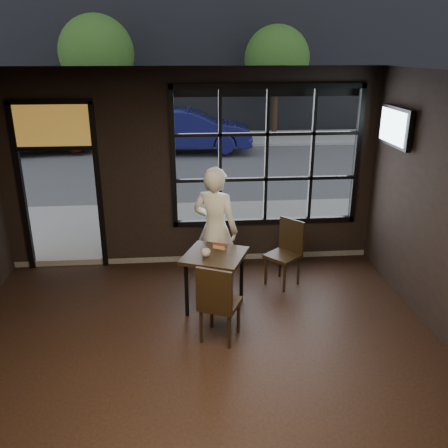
{
  "coord_description": "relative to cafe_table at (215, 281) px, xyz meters",
  "views": [
    {
      "loc": [
        -0.13,
        -3.95,
        3.44
      ],
      "look_at": [
        0.4,
        2.2,
        1.15
      ],
      "focal_mm": 38.0,
      "sensor_mm": 36.0,
      "label": 1
    }
  ],
  "objects": [
    {
      "name": "ceiling",
      "position": [
        -0.25,
        -1.9,
        2.79
      ],
      "size": [
        6.0,
        7.0,
        0.02
      ],
      "primitive_type": "cube",
      "color": "black",
      "rests_on": "ground"
    },
    {
      "name": "window_frame",
      "position": [
        0.95,
        1.6,
        1.38
      ],
      "size": [
        3.06,
        0.12,
        2.28
      ],
      "primitive_type": "cube",
      "color": "black",
      "rests_on": "ground"
    },
    {
      "name": "street_asphalt",
      "position": [
        -0.25,
        22.1,
        -0.44
      ],
      "size": [
        60.0,
        41.0,
        0.04
      ],
      "primitive_type": "cube",
      "color": "#545456",
      "rests_on": "ground"
    },
    {
      "name": "cafe_table",
      "position": [
        0.0,
        0.0,
        0.0
      ],
      "size": [
        1.01,
        1.01,
        0.84
      ],
      "primitive_type": "cube",
      "rotation": [
        0.0,
        0.0,
        -0.39
      ],
      "color": "black",
      "rests_on": "floor"
    },
    {
      "name": "chair_window",
      "position": [
        1.08,
        0.64,
        0.09
      ],
      "size": [
        0.62,
        0.62,
        1.02
      ],
      "primitive_type": "cube",
      "rotation": [
        0.0,
        0.0,
        -0.85
      ],
      "color": "black",
      "rests_on": "floor"
    },
    {
      "name": "navy_car",
      "position": [
        -0.18,
        10.6,
        0.39
      ],
      "size": [
        4.4,
        1.74,
        1.42
      ],
      "primitive_type": "imported",
      "rotation": [
        0.0,
        0.0,
        1.52
      ],
      "color": "#14154F",
      "rests_on": "street_asphalt"
    },
    {
      "name": "cup",
      "position": [
        -0.12,
        -0.06,
        0.46
      ],
      "size": [
        0.17,
        0.17,
        0.1
      ],
      "primitive_type": "imported",
      "rotation": [
        0.0,
        0.0,
        -0.66
      ],
      "color": "silver",
      "rests_on": "cafe_table"
    },
    {
      "name": "chair_near",
      "position": [
        0.02,
        -0.73,
        0.1
      ],
      "size": [
        0.6,
        0.6,
        1.04
      ],
      "primitive_type": "cube",
      "rotation": [
        0.0,
        0.0,
        2.72
      ],
      "color": "black",
      "rests_on": "floor"
    },
    {
      "name": "floor",
      "position": [
        -0.25,
        -1.9,
        -0.43
      ],
      "size": [
        6.0,
        7.0,
        0.02
      ],
      "primitive_type": "cube",
      "color": "black",
      "rests_on": "ground"
    },
    {
      "name": "tree_right",
      "position": [
        3.34,
        13.4,
        2.63
      ],
      "size": [
        2.54,
        2.54,
        4.33
      ],
      "color": "#332114",
      "rests_on": "street_asphalt"
    },
    {
      "name": "man",
      "position": [
        0.05,
        0.62,
        0.53
      ],
      "size": [
        0.82,
        0.72,
        1.89
      ],
      "primitive_type": "imported",
      "rotation": [
        0.0,
        0.0,
        2.66
      ],
      "color": "white",
      "rests_on": "floor"
    },
    {
      "name": "hotdog",
      "position": [
        0.08,
        0.18,
        0.44
      ],
      "size": [
        0.21,
        0.17,
        0.06
      ],
      "primitive_type": null,
      "rotation": [
        0.0,
        0.0,
        -0.53
      ],
      "color": "tan",
      "rests_on": "cafe_table"
    },
    {
      "name": "maroon_car",
      "position": [
        -5.49,
        10.95,
        0.4
      ],
      "size": [
        4.47,
        2.49,
        1.44
      ],
      "primitive_type": "imported",
      "rotation": [
        0.0,
        0.0,
        1.77
      ],
      "color": "black",
      "rests_on": "street_asphalt"
    },
    {
      "name": "stained_transom",
      "position": [
        -2.35,
        1.6,
        1.93
      ],
      "size": [
        1.2,
        0.06,
        0.7
      ],
      "primitive_type": "cube",
      "color": "orange",
      "rests_on": "ground"
    },
    {
      "name": "tv",
      "position": [
        2.68,
        0.8,
        1.96
      ],
      "size": [
        0.11,
        0.96,
        0.56
      ],
      "primitive_type": "cube",
      "color": "black",
      "rests_on": "wall_right"
    },
    {
      "name": "tree_left",
      "position": [
        -3.43,
        12.84,
        2.85
      ],
      "size": [
        2.72,
        2.72,
        4.64
      ],
      "color": "#332114",
      "rests_on": "street_asphalt"
    }
  ]
}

